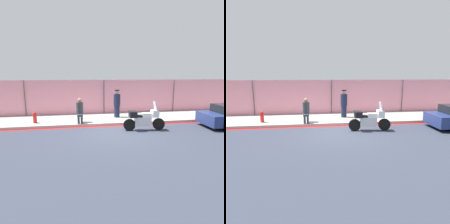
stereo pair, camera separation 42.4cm
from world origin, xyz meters
TOP-DOWN VIEW (x-y plane):
  - ground_plane at (0.00, 0.00)m, footprint 120.00×120.00m
  - sidewalk at (0.00, 2.63)m, footprint 37.71×2.88m
  - curb_paint_stripe at (0.00, 1.10)m, footprint 37.71×0.18m
  - storefront_fence at (-0.00, 4.16)m, footprint 35.83×0.17m
  - motorcycle at (1.49, 0.04)m, footprint 2.12×0.58m
  - officer_standing at (0.63, 2.68)m, footprint 0.41×0.41m
  - person_seated_on_curb at (-1.66, 1.66)m, footprint 0.37×0.69m
  - fire_hydrant at (-4.12, 1.95)m, footprint 0.20×0.25m

SIDE VIEW (x-z plane):
  - ground_plane at x=0.00m, z-range 0.00..0.00m
  - curb_paint_stripe at x=0.00m, z-range 0.00..0.01m
  - sidewalk at x=0.00m, z-range 0.00..0.15m
  - fire_hydrant at x=-4.12m, z-range 0.14..0.77m
  - motorcycle at x=1.49m, z-range -0.14..1.31m
  - person_seated_on_curb at x=-1.66m, z-range 0.22..1.57m
  - officer_standing at x=0.63m, z-range 0.16..1.87m
  - storefront_fence at x=0.00m, z-range 0.00..2.43m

